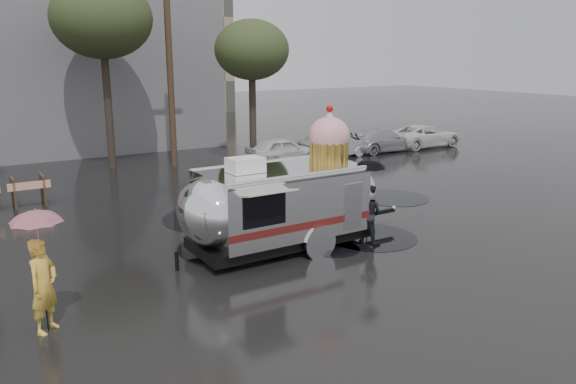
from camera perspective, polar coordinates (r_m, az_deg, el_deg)
ground at (r=12.64m, az=0.40°, el=-8.95°), size 120.00×120.00×0.00m
puddles at (r=16.63m, az=0.24°, el=-3.28°), size 9.73×6.91×0.01m
utility_pole at (r=25.41m, az=-11.95°, el=12.89°), size 1.60×0.28×9.00m
tree_mid at (r=25.68m, az=-18.41°, el=16.36°), size 4.20×4.20×8.03m
tree_right at (r=25.92m, az=-3.70°, el=14.13°), size 3.36×3.36×6.42m
parked_cars at (r=28.62m, az=7.71°, el=5.28°), size 13.20×1.90×1.50m
airstream_trailer at (r=14.28m, az=-0.38°, el=-0.77°), size 6.85×2.64×3.69m
person_left at (r=11.03m, az=-23.58°, el=-8.73°), size 0.74×0.74×1.75m
umbrella_pink at (r=10.70m, az=-24.12°, el=-3.50°), size 1.11×1.11×2.30m
person_right at (r=14.93m, az=8.09°, el=-2.22°), size 0.74×0.88×1.60m
umbrella_black at (r=14.67m, az=8.23°, el=1.93°), size 1.05×1.05×2.27m
tripod at (r=15.26m, az=5.45°, el=-1.80°), size 0.50×0.58×1.39m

